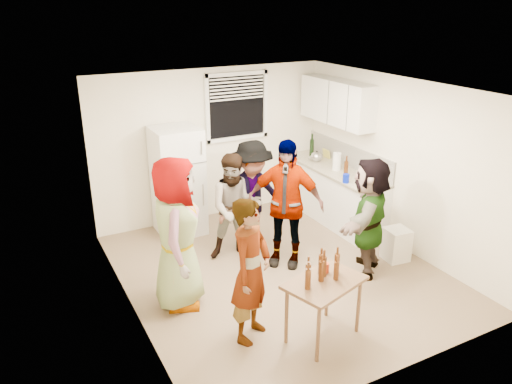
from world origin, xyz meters
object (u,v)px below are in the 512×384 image
guest_grey (181,302)px  guest_stripe (251,335)px  beer_bottle_counter (345,177)px  wine_bottle (311,156)px  kettle (316,161)px  guest_back_right (252,247)px  blue_cup (346,183)px  trash_bin (396,243)px  guest_black (284,262)px  beer_bottle_table (336,279)px  serving_table (322,336)px  guest_orange (364,271)px  red_cup (325,272)px  refrigerator (178,181)px  guest_back_left (236,256)px

guest_grey → guest_stripe: size_ratio=1.15×
beer_bottle_counter → wine_bottle: bearing=82.7°
kettle → guest_back_right: size_ratio=0.15×
wine_bottle → guest_back_right: 2.24m
beer_bottle_counter → guest_stripe: bearing=-145.7°
blue_cup → trash_bin: size_ratio=0.28×
guest_grey → guest_black: (1.64, 0.27, 0.00)m
beer_bottle_table → beer_bottle_counter: bearing=50.8°
beer_bottle_counter → blue_cup: 0.27m
guest_back_right → guest_black: (0.19, -0.61, 0.00)m
serving_table → guest_stripe: serving_table is taller
wine_bottle → guest_black: wine_bottle is taller
wine_bottle → blue_cup: wine_bottle is taller
blue_cup → guest_back_right: 1.73m
serving_table → guest_orange: bearing=34.1°
red_cup → guest_black: bearing=75.7°
beer_bottle_counter → guest_grey: 3.27m
wine_bottle → beer_bottle_counter: size_ratio=1.20×
trash_bin → beer_bottle_counter: bearing=92.5°
kettle → serving_table: bearing=-123.0°
refrigerator → guest_back_left: (0.42, -1.20, -0.85)m
refrigerator → blue_cup: 2.59m
wine_bottle → guest_back_right: (-1.75, -1.08, -0.90)m
kettle → wine_bottle: 0.32m
guest_orange → kettle: bearing=-145.9°
guest_grey → guest_black: guest_grey is taller
kettle → guest_stripe: kettle is taller
blue_cup → serving_table: size_ratio=0.16×
kettle → beer_bottle_counter: 0.88m
guest_back_left → guest_orange: bearing=-21.1°
guest_back_right → refrigerator: bearing=125.8°
red_cup → guest_back_right: 2.22m
refrigerator → trash_bin: 3.41m
beer_bottle_counter → guest_back_right: (-1.60, 0.10, -0.90)m
serving_table → guest_orange: (1.35, 0.91, 0.00)m
red_cup → guest_back_left: bearing=94.2°
guest_back_left → guest_orange: guest_back_left is taller
kettle → guest_grey: bearing=-152.2°
blue_cup → beer_bottle_counter: bearing=53.5°
beer_bottle_counter → beer_bottle_table: (-1.78, -2.18, -0.19)m
guest_grey → refrigerator: bearing=4.4°
guest_back_right → red_cup: bearing=-94.4°
guest_orange → beer_bottle_counter: bearing=-154.1°
guest_grey → blue_cup: bearing=-55.0°
wine_bottle → serving_table: bearing=-121.6°
beer_bottle_counter → trash_bin: size_ratio=0.53×
wine_bottle → beer_bottle_table: 3.87m
serving_table → red_cup: (0.11, 0.15, 0.71)m
refrigerator → guest_stripe: (-0.23, -2.93, -0.85)m
wine_bottle → guest_back_left: size_ratio=0.19×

